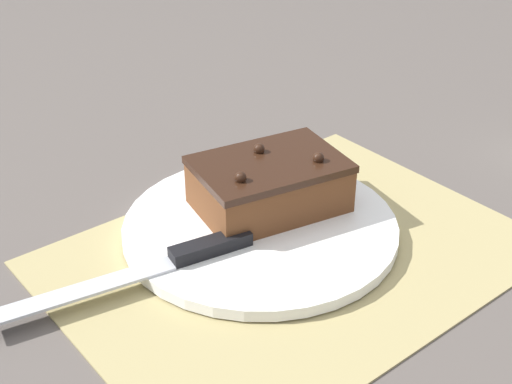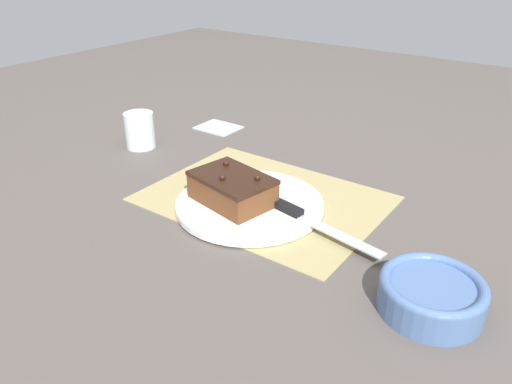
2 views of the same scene
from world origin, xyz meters
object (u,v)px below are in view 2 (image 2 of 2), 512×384
(cake_plate, at_px, (251,205))
(drinking_glass, at_px, (140,130))
(chocolate_cake, at_px, (232,188))
(small_bowl, at_px, (432,294))
(serving_knife, at_px, (302,216))

(cake_plate, distance_m, drinking_glass, 0.43)
(chocolate_cake, distance_m, small_bowl, 0.42)
(cake_plate, height_order, serving_knife, serving_knife)
(cake_plate, relative_size, small_bowl, 1.94)
(small_bowl, bearing_deg, serving_knife, 161.00)
(serving_knife, bearing_deg, drinking_glass, -89.98)
(chocolate_cake, relative_size, serving_knife, 0.66)
(drinking_glass, bearing_deg, serving_knife, -10.28)
(cake_plate, height_order, drinking_glass, drinking_glass)
(small_bowl, bearing_deg, cake_plate, 166.90)
(serving_knife, distance_m, drinking_glass, 0.53)
(chocolate_cake, bearing_deg, drinking_glass, 162.96)
(cake_plate, relative_size, chocolate_cake, 1.67)
(drinking_glass, height_order, small_bowl, drinking_glass)
(drinking_glass, bearing_deg, small_bowl, -13.29)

